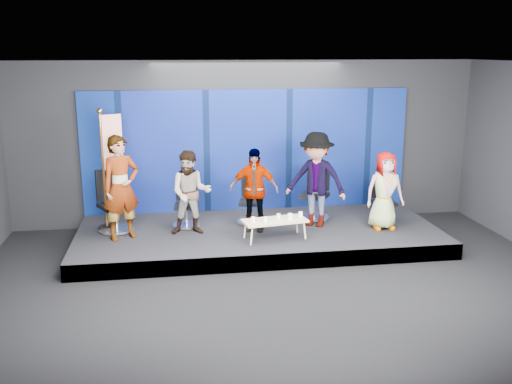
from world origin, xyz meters
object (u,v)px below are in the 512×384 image
at_px(chair_c, 251,207).
at_px(mug_b, 266,219).
at_px(coffee_table, 275,221).
at_px(mug_d, 290,216).
at_px(chair_d, 315,200).
at_px(panelist_d, 316,180).
at_px(chair_e, 383,206).
at_px(panelist_e, 385,191).
at_px(chair_a, 114,211).
at_px(chair_b, 186,210).
at_px(mug_e, 301,214).
at_px(panelist_b, 191,193).
at_px(flag_stand, 110,167).
at_px(panelist_c, 254,190).
at_px(mug_c, 279,216).
at_px(panelist_a, 121,188).
at_px(mug_a, 253,219).

xyz_separation_m(chair_c, mug_b, (0.11, -1.17, 0.08)).
relative_size(coffee_table, mug_d, 11.57).
height_order(chair_d, panelist_d, panelist_d).
distance_m(chair_e, panelist_e, 0.67).
xyz_separation_m(chair_a, chair_b, (1.38, 0.10, -0.07)).
bearing_deg(mug_e, chair_c, 130.15).
relative_size(panelist_b, panelist_d, 0.85).
bearing_deg(mug_b, panelist_d, 34.22).
xyz_separation_m(chair_b, flag_stand, (-1.42, -0.06, 0.93)).
distance_m(panelist_c, mug_e, 1.02).
relative_size(mug_b, mug_c, 1.03).
relative_size(panelist_a, mug_a, 21.68).
distance_m(panelist_d, mug_d, 1.09).
height_order(chair_b, mug_d, chair_b).
distance_m(panelist_d, mug_a, 1.63).
bearing_deg(mug_a, panelist_e, 7.49).
height_order(mug_a, mug_d, mug_d).
relative_size(chair_b, mug_c, 11.39).
bearing_deg(mug_c, panelist_e, 5.62).
relative_size(panelist_e, mug_a, 17.12).
relative_size(panelist_c, chair_d, 1.39).
relative_size(panelist_c, panelist_d, 0.86).
bearing_deg(mug_b, mug_c, 31.26).
height_order(panelist_b, panelist_d, panelist_d).
xyz_separation_m(chair_d, flag_stand, (-4.07, -0.20, 0.87)).
bearing_deg(panelist_a, flag_stand, 86.12).
relative_size(panelist_b, panelist_c, 0.99).
bearing_deg(chair_b, mug_d, -24.35).
xyz_separation_m(panelist_c, mug_c, (0.39, -0.51, -0.40)).
bearing_deg(mug_d, panelist_a, 171.30).
height_order(panelist_d, mug_e, panelist_d).
relative_size(panelist_c, flag_stand, 0.68).
relative_size(chair_d, mug_d, 10.75).
xyz_separation_m(chair_b, panelist_c, (1.28, -0.45, 0.48)).
bearing_deg(mug_a, mug_d, 3.77).
bearing_deg(panelist_a, chair_b, -2.37).
relative_size(chair_c, mug_b, 11.09).
xyz_separation_m(mug_c, mug_d, (0.20, -0.09, 0.01)).
bearing_deg(panelist_a, panelist_b, -24.61).
bearing_deg(mug_b, mug_a, 172.17).
distance_m(chair_c, flag_stand, 2.87).
xyz_separation_m(chair_a, mug_d, (3.26, -0.94, 0.02)).
height_order(panelist_b, mug_c, panelist_b).
height_order(chair_c, flag_stand, flag_stand).
height_order(chair_d, coffee_table, chair_d).
bearing_deg(chair_e, panelist_a, -177.16).
height_order(panelist_c, coffee_table, panelist_c).
xyz_separation_m(panelist_b, mug_b, (1.32, -0.63, -0.39)).
relative_size(panelist_d, mug_d, 17.42).
relative_size(panelist_d, coffee_table, 1.51).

